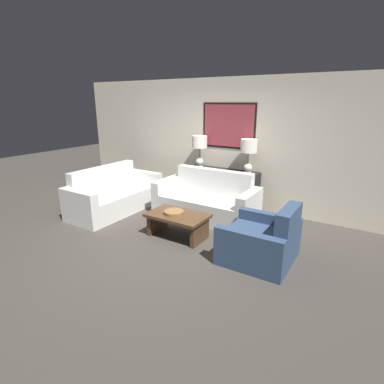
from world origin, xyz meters
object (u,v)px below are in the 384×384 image
(table_lamp_left, at_px, (200,145))
(coffee_table, at_px, (178,221))
(table_lamp_right, at_px, (249,150))
(console_table, at_px, (222,189))
(couch_by_side, at_px, (115,196))
(decorative_bowl, at_px, (174,212))
(armchair_near_back_wall, at_px, (262,242))
(couch_by_back_wall, at_px, (206,202))

(table_lamp_left, bearing_deg, coffee_table, -70.62)
(table_lamp_right, distance_m, coffee_table, 2.04)
(console_table, distance_m, couch_by_side, 2.24)
(decorative_bowl, bearing_deg, console_table, 89.49)
(console_table, xyz_separation_m, table_lamp_right, (0.55, 0.00, 0.88))
(couch_by_side, xyz_separation_m, coffee_table, (1.83, -0.35, -0.01))
(couch_by_side, xyz_separation_m, armchair_near_back_wall, (3.28, -0.34, -0.02))
(table_lamp_left, relative_size, armchair_near_back_wall, 0.69)
(table_lamp_left, height_order, decorative_bowl, table_lamp_left)
(couch_by_back_wall, relative_size, armchair_near_back_wall, 2.04)
(couch_by_side, height_order, armchair_near_back_wall, couch_by_side)
(coffee_table, bearing_deg, couch_by_side, 169.07)
(console_table, relative_size, coffee_table, 1.56)
(table_lamp_left, height_order, armchair_near_back_wall, table_lamp_left)
(coffee_table, bearing_deg, armchair_near_back_wall, 0.48)
(console_table, distance_m, coffee_table, 1.71)
(coffee_table, relative_size, armchair_near_back_wall, 1.02)
(console_table, height_order, decorative_bowl, console_table)
(console_table, height_order, couch_by_side, couch_by_side)
(decorative_bowl, bearing_deg, couch_by_side, 168.18)
(coffee_table, height_order, decorative_bowl, decorative_bowl)
(console_table, relative_size, decorative_bowl, 4.71)
(table_lamp_right, bearing_deg, coffee_table, -106.62)
(decorative_bowl, bearing_deg, table_lamp_right, 71.69)
(table_lamp_left, relative_size, table_lamp_right, 1.00)
(couch_by_side, relative_size, decorative_bowl, 6.07)
(console_table, height_order, armchair_near_back_wall, armchair_near_back_wall)
(couch_by_back_wall, bearing_deg, coffee_table, -87.53)
(console_table, xyz_separation_m, coffee_table, (0.05, -1.71, -0.12))
(table_lamp_right, bearing_deg, couch_by_side, -149.98)
(armchair_near_back_wall, bearing_deg, table_lamp_right, 118.97)
(coffee_table, xyz_separation_m, armchair_near_back_wall, (1.45, 0.01, -0.01))
(console_table, xyz_separation_m, table_lamp_left, (-0.55, 0.00, 0.88))
(armchair_near_back_wall, bearing_deg, couch_by_side, 174.06)
(couch_by_back_wall, height_order, couch_by_side, same)
(couch_by_side, distance_m, armchair_near_back_wall, 3.30)
(couch_by_side, bearing_deg, armchair_near_back_wall, -5.94)
(table_lamp_left, bearing_deg, armchair_near_back_wall, -39.61)
(table_lamp_left, xyz_separation_m, couch_by_back_wall, (0.55, -0.65, -0.98))
(console_table, bearing_deg, couch_by_side, -142.86)
(console_table, bearing_deg, coffee_table, -88.48)
(table_lamp_left, height_order, couch_by_side, table_lamp_left)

